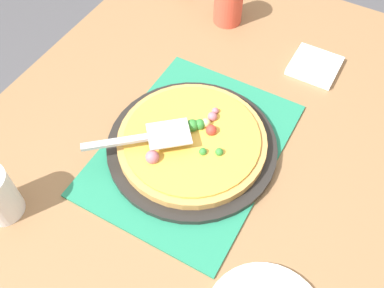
{
  "coord_description": "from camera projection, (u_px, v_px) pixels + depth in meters",
  "views": [
    {
      "loc": [
        0.5,
        0.28,
        1.55
      ],
      "look_at": [
        0.0,
        0.0,
        0.77
      ],
      "focal_mm": 40.78,
      "sensor_mm": 36.0,
      "label": 1
    }
  ],
  "objects": [
    {
      "name": "ground_plane",
      "position": [
        192.0,
        268.0,
        1.59
      ],
      "size": [
        8.0,
        8.0,
        0.0
      ],
      "primitive_type": "plane",
      "color": "#4C4C51"
    },
    {
      "name": "dining_table",
      "position": [
        192.0,
        175.0,
        1.07
      ],
      "size": [
        1.4,
        1.0,
        0.75
      ],
      "color": "olive",
      "rests_on": "ground_plane"
    },
    {
      "name": "placemat",
      "position": [
        192.0,
        148.0,
        0.98
      ],
      "size": [
        0.48,
        0.36,
        0.01
      ],
      "primitive_type": "cube",
      "color": "#237F5B",
      "rests_on": "dining_table"
    },
    {
      "name": "pizza_pan",
      "position": [
        192.0,
        146.0,
        0.97
      ],
      "size": [
        0.38,
        0.38,
        0.01
      ],
      "primitive_type": "cylinder",
      "color": "black",
      "rests_on": "placemat"
    },
    {
      "name": "pizza",
      "position": [
        192.0,
        140.0,
        0.96
      ],
      "size": [
        0.33,
        0.33,
        0.05
      ],
      "color": "tan",
      "rests_on": "pizza_pan"
    },
    {
      "name": "cup_corner",
      "position": [
        228.0,
        3.0,
        1.2
      ],
      "size": [
        0.08,
        0.08,
        0.12
      ],
      "primitive_type": "cylinder",
      "color": "#E04C38",
      "rests_on": "dining_table"
    },
    {
      "name": "pizza_server",
      "position": [
        146.0,
        137.0,
        0.92
      ],
      "size": [
        0.18,
        0.2,
        0.01
      ],
      "color": "silver",
      "rests_on": "pizza"
    },
    {
      "name": "napkin_stack",
      "position": [
        315.0,
        66.0,
        1.13
      ],
      "size": [
        0.12,
        0.12,
        0.02
      ],
      "primitive_type": "cube",
      "color": "white",
      "rests_on": "dining_table"
    }
  ]
}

